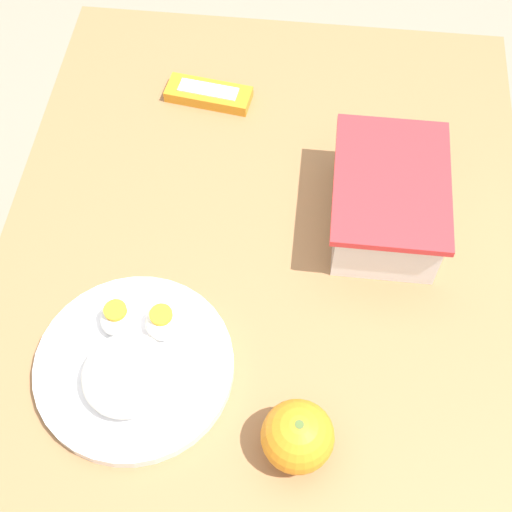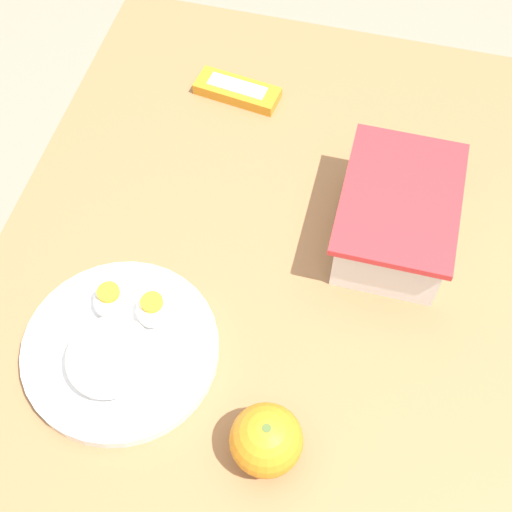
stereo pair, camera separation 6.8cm
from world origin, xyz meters
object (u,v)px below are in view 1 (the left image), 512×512
object	(u,v)px
rice_plate	(133,365)
candy_bar	(209,94)
orange_fruit	(298,436)
food_container	(387,203)

from	to	relation	value
rice_plate	candy_bar	bearing A→B (deg)	176.85
orange_fruit	candy_bar	bearing A→B (deg)	-161.60
candy_bar	food_container	bearing A→B (deg)	53.33
orange_fruit	rice_plate	xyz separation A→B (m)	(-0.07, -0.20, -0.02)
food_container	candy_bar	distance (m)	0.34
food_container	candy_bar	world-z (taller)	food_container
food_container	orange_fruit	bearing A→B (deg)	-15.92
rice_plate	candy_bar	xyz separation A→B (m)	(-0.46, 0.03, -0.01)
rice_plate	candy_bar	size ratio (longest dim) A/B	1.77
orange_fruit	rice_plate	world-z (taller)	orange_fruit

